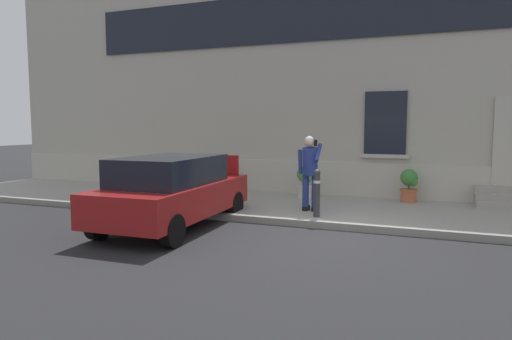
# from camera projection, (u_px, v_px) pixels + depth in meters

# --- Properties ---
(ground_plane) EXTENTS (80.00, 80.00, 0.00)m
(ground_plane) POSITION_uv_depth(u_px,v_px,m) (317.00, 240.00, 8.44)
(ground_plane) COLOR #232326
(sidewalk) EXTENTS (24.00, 3.60, 0.15)m
(sidewalk) POSITION_uv_depth(u_px,v_px,m) (344.00, 210.00, 11.04)
(sidewalk) COLOR #99968E
(sidewalk) RESTS_ON ground
(curb_edge) EXTENTS (24.00, 0.12, 0.15)m
(curb_edge) POSITION_uv_depth(u_px,v_px,m) (327.00, 225.00, 9.31)
(curb_edge) COLOR gray
(curb_edge) RESTS_ON ground
(building_facade) EXTENTS (24.00, 1.52, 7.50)m
(building_facade) POSITION_uv_depth(u_px,v_px,m) (362.00, 70.00, 12.98)
(building_facade) COLOR #B2AD9E
(building_facade) RESTS_ON ground
(hatchback_car_red) EXTENTS (1.85, 4.09, 1.50)m
(hatchback_car_red) POSITION_uv_depth(u_px,v_px,m) (173.00, 190.00, 9.38)
(hatchback_car_red) COLOR maroon
(hatchback_car_red) RESTS_ON ground
(bollard_near_person) EXTENTS (0.15, 0.15, 1.04)m
(bollard_near_person) POSITION_uv_depth(u_px,v_px,m) (317.00, 191.00, 9.74)
(bollard_near_person) COLOR #333338
(bollard_near_person) RESTS_ON sidewalk
(bollard_far_left) EXTENTS (0.15, 0.15, 1.04)m
(bollard_far_left) POSITION_uv_depth(u_px,v_px,m) (183.00, 184.00, 10.93)
(bollard_far_left) COLOR #333338
(bollard_far_left) RESTS_ON sidewalk
(person_on_phone) EXTENTS (0.51, 0.51, 1.74)m
(person_on_phone) POSITION_uv_depth(u_px,v_px,m) (310.00, 168.00, 10.35)
(person_on_phone) COLOR navy
(person_on_phone) RESTS_ON sidewalk
(planter_olive) EXTENTS (0.44, 0.44, 0.86)m
(planter_olive) POSITION_uv_depth(u_px,v_px,m) (221.00, 176.00, 13.69)
(planter_olive) COLOR #606B38
(planter_olive) RESTS_ON sidewalk
(planter_cream) EXTENTS (0.44, 0.44, 0.86)m
(planter_cream) POSITION_uv_depth(u_px,v_px,m) (305.00, 181.00, 12.41)
(planter_cream) COLOR beige
(planter_cream) RESTS_ON sidewalk
(planter_terracotta) EXTENTS (0.44, 0.44, 0.86)m
(planter_terracotta) POSITION_uv_depth(u_px,v_px,m) (409.00, 185.00, 11.65)
(planter_terracotta) COLOR #B25B38
(planter_terracotta) RESTS_ON sidewalk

